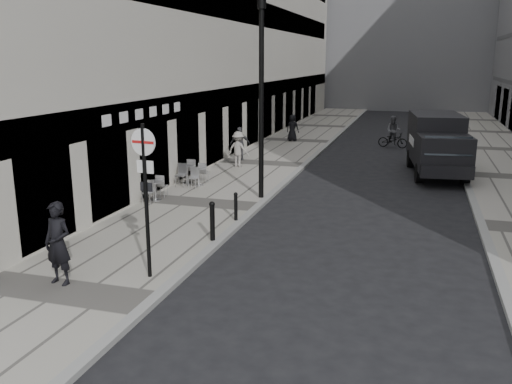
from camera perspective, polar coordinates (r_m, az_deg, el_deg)
ground at (r=9.40m, az=-19.39°, el=-18.39°), size 120.00×120.00×0.00m
sidewalk at (r=25.74m, az=0.66°, el=2.99°), size 4.00×60.00×0.12m
building_far at (r=62.70m, az=14.22°, el=19.00°), size 24.00×16.00×22.00m
walking_man at (r=12.44m, az=-20.13°, el=-5.11°), size 0.72×0.53×1.83m
sign_post at (r=11.95m, az=-11.58°, el=1.17°), size 0.59×0.13×3.45m
lamppost at (r=18.67m, az=0.57°, el=10.70°), size 0.30×0.30×6.75m
bollard_near at (r=16.42m, az=-2.14°, el=-1.62°), size 0.11×0.11×0.81m
bollard_far at (r=14.63m, az=-4.62°, el=-3.20°), size 0.13×0.13×1.01m
panel_van at (r=24.65m, az=18.53°, el=5.07°), size 2.64×5.66×2.57m
cyclist at (r=31.75m, az=14.23°, el=5.80°), size 1.75×0.93×1.80m
pedestrian_a at (r=26.23m, az=-1.70°, el=5.11°), size 1.02×0.67×1.61m
pedestrian_b at (r=24.61m, az=-1.86°, el=4.52°), size 1.14×0.80×1.61m
pedestrian_c at (r=32.57m, az=3.86°, el=6.76°), size 0.85×0.62×1.58m
cafe_table_near at (r=21.45m, az=-7.26°, el=2.07°), size 0.69×1.55×0.88m
cafe_table_mid at (r=21.09m, az=-6.05°, el=1.79°), size 0.62×1.41×0.80m
cafe_table_far at (r=19.05m, az=-10.58°, el=0.33°), size 0.62×1.41×0.80m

